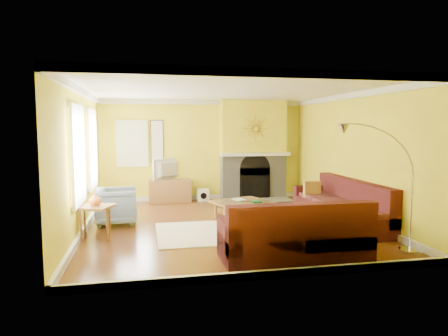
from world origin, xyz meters
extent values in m
cube|color=brown|center=(0.00, 0.00, -0.01)|extent=(5.50, 6.00, 0.02)
cube|color=white|center=(0.00, 0.00, 2.71)|extent=(5.50, 6.00, 0.02)
cube|color=yellow|center=(0.00, 3.01, 1.35)|extent=(5.50, 0.02, 2.70)
cube|color=yellow|center=(0.00, -3.01, 1.35)|extent=(5.50, 0.02, 2.70)
cube|color=yellow|center=(-2.76, 0.00, 1.35)|extent=(0.02, 6.00, 2.70)
cube|color=yellow|center=(2.76, 0.00, 1.35)|extent=(0.02, 6.00, 2.70)
cube|color=white|center=(-2.72, 1.30, 1.50)|extent=(0.06, 1.22, 1.72)
cube|color=white|center=(-2.72, -0.60, 1.50)|extent=(0.06, 1.22, 1.72)
cube|color=white|center=(-1.90, 2.96, 1.55)|extent=(0.82, 0.06, 1.22)
cube|color=white|center=(-1.25, 2.97, 1.60)|extent=(0.34, 0.04, 1.14)
cube|color=white|center=(1.35, 2.56, 1.25)|extent=(1.92, 0.22, 0.08)
cube|color=gray|center=(1.35, 2.25, 0.03)|extent=(1.80, 0.70, 0.06)
cube|color=beige|center=(-0.19, -0.55, 0.01)|extent=(2.40, 1.80, 0.02)
cube|color=olive|center=(-0.94, 2.76, 0.30)|extent=(1.10, 0.49, 0.60)
imported|color=black|center=(-0.94, 2.76, 0.88)|extent=(0.82, 0.69, 0.55)
cube|color=white|center=(-0.06, 2.76, 0.16)|extent=(0.31, 0.31, 0.31)
imported|color=slate|center=(-2.16, 0.50, 0.37)|extent=(0.85, 0.82, 0.74)
imported|color=orange|center=(-2.45, -0.56, 0.71)|extent=(0.26, 0.26, 0.23)
imported|color=white|center=(0.25, 0.21, 0.46)|extent=(0.29, 0.33, 0.03)
camera|label=1|loc=(-1.58, -7.79, 1.97)|focal=32.00mm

